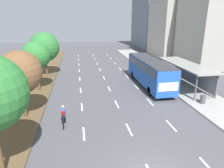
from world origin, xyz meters
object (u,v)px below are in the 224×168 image
at_px(bus_shelter, 187,73).
at_px(median_tree_third, 36,56).
at_px(median_tree_second, 20,72).
at_px(bus, 149,70).
at_px(trash_bin, 203,99).
at_px(median_tree_fourth, 44,47).
at_px(cyclist, 63,117).

height_order(bus_shelter, median_tree_third, median_tree_third).
height_order(bus_shelter, median_tree_second, median_tree_second).
relative_size(bus, median_tree_second, 1.97).
distance_m(median_tree_third, trash_bin, 18.57).
bearing_deg(median_tree_second, median_tree_third, 89.74).
distance_m(median_tree_second, trash_bin, 17.18).
bearing_deg(trash_bin, bus, 115.04).
bearing_deg(median_tree_fourth, bus_shelter, -25.74).
bearing_deg(median_tree_second, trash_bin, -0.54).
distance_m(bus_shelter, bus, 4.55).
bearing_deg(bus, median_tree_fourth, 152.54).
xyz_separation_m(bus_shelter, median_tree_second, (-17.90, -5.14, 2.19)).
relative_size(cyclist, median_tree_second, 0.32).
bearing_deg(median_tree_fourth, cyclist, -78.07).
height_order(median_tree_second, trash_bin, median_tree_second).
bearing_deg(trash_bin, cyclist, -172.20).
height_order(median_tree_third, trash_bin, median_tree_third).
distance_m(bus_shelter, median_tree_third, 18.11).
bearing_deg(bus_shelter, median_tree_fourth, 154.26).
distance_m(bus_shelter, trash_bin, 5.56).
height_order(bus_shelter, trash_bin, bus_shelter).
relative_size(bus, cyclist, 6.20).
xyz_separation_m(bus_shelter, bus, (-4.28, 1.55, 0.20)).
xyz_separation_m(cyclist, trash_bin, (13.47, 1.85, -0.22)).
height_order(bus, median_tree_fourth, median_tree_fourth).
distance_m(bus_shelter, median_tree_fourth, 20.00).
relative_size(median_tree_third, median_tree_fourth, 0.90).
xyz_separation_m(median_tree_second, trash_bin, (16.82, -0.16, -3.48)).
height_order(bus_shelter, bus, bus).
distance_m(bus, trash_bin, 7.71).
bearing_deg(cyclist, median_tree_fourth, 101.93).
relative_size(cyclist, median_tree_fourth, 0.29).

